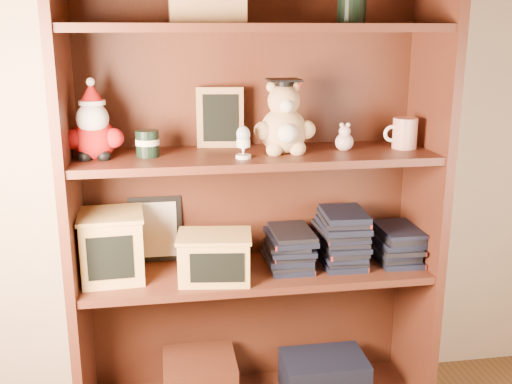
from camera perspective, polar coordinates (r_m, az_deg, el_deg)
The scene contains 16 objects.
bookcase at distance 2.01m, azimuth -0.30°, elevation -0.76°, with size 1.20×0.35×1.60m.
shelf_lower at distance 2.05m, azimuth 0.00°, elevation -7.66°, with size 1.14×0.33×0.02m.
shelf_upper at distance 1.93m, azimuth 0.00°, elevation 3.38°, with size 1.14×0.33×0.02m.
santa_plush at distance 1.89m, azimuth -15.21°, elevation 5.83°, with size 0.18×0.13×0.25m.
teachers_tin at distance 1.89m, azimuth -10.29°, elevation 4.60°, with size 0.07×0.07×0.08m.
chalkboard_plaque at distance 2.01m, azimuth -3.43°, elevation 7.00°, with size 0.16×0.09×0.20m.
egg_cup at distance 1.83m, azimuth -1.22°, elevation 4.88°, with size 0.05×0.05×0.10m.
grad_teddy_bear at distance 1.92m, azimuth 2.68°, elevation 6.46°, with size 0.20×0.17×0.24m.
pink_figurine at distance 1.98m, azimuth 8.41°, elevation 4.97°, with size 0.06×0.06×0.09m.
teacher_mug at distance 2.05m, azimuth 13.92°, elevation 5.46°, with size 0.11×0.08×0.10m.
certificate_frame at distance 2.11m, azimuth -9.55°, elevation -3.50°, with size 0.18×0.05×0.23m.
treats_box at distance 1.98m, azimuth -13.53°, elevation -4.98°, with size 0.21×0.21×0.22m.
pencils_box at distance 1.93m, azimuth -3.96°, elevation -6.17°, with size 0.25×0.20×0.15m.
book_stack_left at distance 2.04m, azimuth 3.27°, elevation -5.46°, with size 0.14×0.20×0.13m.
book_stack_mid at distance 2.07m, azimuth 8.28°, elevation -4.51°, with size 0.14×0.20×0.18m.
book_stack_right at distance 2.15m, azimuth 13.08°, elevation -4.97°, with size 0.14×0.20×0.11m.
Camera 1 is at (-0.30, -0.56, 1.33)m, focal length 42.00 mm.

